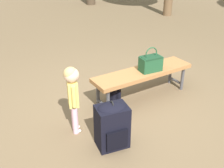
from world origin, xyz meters
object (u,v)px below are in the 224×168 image
object	(u,v)px
child_standing	(72,90)
backpack_large	(112,124)
backpack_small	(115,97)
handbag	(151,63)
park_bench	(143,74)

from	to	relation	value
child_standing	backpack_large	xyz separation A→B (m)	(-0.24, 0.48, -0.29)
backpack_large	backpack_small	xyz separation A→B (m)	(-0.52, -0.72, -0.15)
handbag	backpack_large	world-z (taller)	handbag
park_bench	child_standing	size ratio (longest dim) A/B	1.82
handbag	child_standing	bearing A→B (deg)	6.63
park_bench	child_standing	distance (m)	1.28
park_bench	backpack_small	size ratio (longest dim) A/B	5.42
park_bench	child_standing	bearing A→B (deg)	9.40
child_standing	backpack_small	size ratio (longest dim) A/B	2.99
backpack_small	park_bench	bearing A→B (deg)	176.53
backpack_large	park_bench	bearing A→B (deg)	-145.44
handbag	backpack_small	size ratio (longest dim) A/B	1.24
handbag	park_bench	bearing A→B (deg)	-30.98
park_bench	handbag	distance (m)	0.21
handbag	backpack_small	world-z (taller)	handbag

